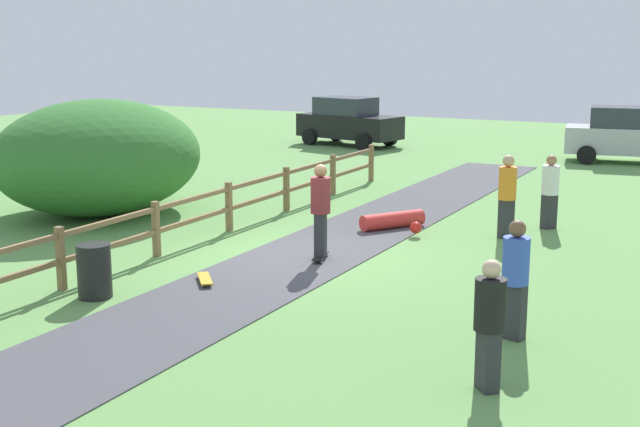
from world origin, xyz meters
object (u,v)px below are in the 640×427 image
(bush_large, at_px, (99,157))
(parked_car_black, at_px, (348,121))
(skater_riding, at_px, (321,207))
(bystander_black, at_px, (490,320))
(skateboard_loose, at_px, (205,279))
(skater_fallen, at_px, (394,221))
(bystander_orange, at_px, (507,192))
(bystander_blue, at_px, (515,274))
(trash_bin, at_px, (94,271))
(bystander_white, at_px, (550,188))
(parked_car_silver, at_px, (628,135))

(bush_large, bearing_deg, parked_car_black, 92.10)
(skater_riding, xyz_separation_m, bystander_black, (4.66, -4.58, -0.16))
(skateboard_loose, xyz_separation_m, bystander_black, (5.72, -2.23, 0.81))
(skater_fallen, distance_m, bystander_orange, 2.58)
(skater_fallen, bearing_deg, bystander_black, -60.20)
(skater_riding, bearing_deg, bystander_black, -44.51)
(bush_large, distance_m, bystander_blue, 12.10)
(skater_riding, bearing_deg, bystander_blue, -30.62)
(trash_bin, distance_m, bystander_white, 10.31)
(bystander_orange, bearing_deg, skater_riding, -126.80)
(bystander_blue, height_order, bystander_orange, bystander_orange)
(bystander_blue, distance_m, parked_car_black, 22.75)
(skater_riding, xyz_separation_m, skater_fallen, (0.21, 3.19, -0.86))
(bush_large, height_order, skater_riding, bush_large)
(bystander_orange, xyz_separation_m, bystander_white, (0.61, 1.35, -0.08))
(trash_bin, bearing_deg, bystander_black, -6.03)
(skater_riding, bearing_deg, parked_car_silver, 79.06)
(bush_large, relative_size, skateboard_loose, 7.43)
(bystander_orange, xyz_separation_m, parked_car_black, (-10.08, 13.22, -0.03))
(bush_large, distance_m, bystander_black, 13.08)
(bystander_blue, bearing_deg, bush_large, 159.61)
(trash_bin, distance_m, parked_car_black, 21.27)
(bush_large, xyz_separation_m, bystander_black, (11.54, -6.15, -0.50))
(parked_car_silver, bearing_deg, bush_large, -123.70)
(skater_riding, height_order, bystander_blue, skater_riding)
(skater_fallen, xyz_separation_m, bystander_white, (3.04, 1.70, 0.72))
(bystander_orange, distance_m, parked_car_black, 16.62)
(bystander_orange, height_order, bystander_white, bystander_orange)
(bystander_blue, distance_m, bystander_white, 7.62)
(bystander_blue, bearing_deg, parked_car_silver, 93.60)
(trash_bin, relative_size, skater_fallen, 0.60)
(bystander_white, relative_size, parked_car_silver, 0.38)
(trash_bin, relative_size, bystander_black, 0.55)
(bystander_white, bearing_deg, bystander_blue, -80.92)
(skateboard_loose, bearing_deg, bystander_blue, -3.02)
(bystander_white, distance_m, parked_car_silver, 11.85)
(trash_bin, relative_size, skateboard_loose, 1.22)
(bystander_orange, bearing_deg, bystander_white, 65.91)
(skater_fallen, height_order, bystander_white, bystander_white)
(skateboard_loose, relative_size, bystander_black, 0.45)
(bystander_orange, bearing_deg, skater_fallen, -171.85)
(bystander_orange, xyz_separation_m, parked_car_silver, (0.59, 13.20, -0.03))
(trash_bin, distance_m, skateboard_loose, 1.92)
(bystander_black, bearing_deg, bystander_white, 98.45)
(bush_large, height_order, skater_fallen, bush_large)
(skateboard_loose, height_order, parked_car_silver, parked_car_silver)
(bush_large, xyz_separation_m, bystander_orange, (9.52, 1.96, -0.40))
(bystander_white, bearing_deg, parked_car_silver, 90.07)
(bystander_orange, bearing_deg, trash_bin, -123.21)
(parked_car_black, bearing_deg, bystander_blue, -58.49)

